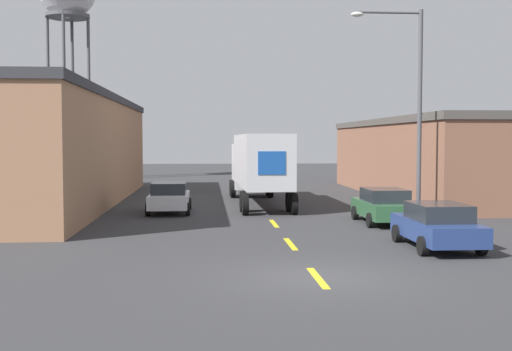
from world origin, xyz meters
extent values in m
plane|color=#333335|center=(0.00, 0.00, 0.00)|extent=(160.00, 160.00, 0.00)
cube|color=yellow|center=(0.00, -0.12, 0.00)|extent=(0.20, 2.52, 0.01)
cube|color=yellow|center=(0.00, 5.25, 0.00)|extent=(0.20, 2.52, 0.01)
cube|color=yellow|center=(0.00, 10.62, 0.00)|extent=(0.20, 2.52, 0.01)
cube|color=#9E7051|center=(-12.47, 20.05, 2.81)|extent=(9.40, 27.55, 5.61)
cube|color=#333338|center=(-12.47, 20.05, 5.81)|extent=(9.60, 27.75, 0.40)
cube|color=brown|center=(12.90, 23.56, 2.23)|extent=(10.26, 23.70, 4.45)
cube|color=#4C4742|center=(12.90, 23.56, 4.65)|extent=(10.46, 23.90, 0.40)
cube|color=silver|center=(-0.09, 23.74, 1.90)|extent=(2.26, 2.99, 2.76)
cube|color=silver|center=(0.04, 17.44, 2.48)|extent=(2.50, 9.09, 2.68)
cube|color=#194CA3|center=(0.14, 12.90, 2.48)|extent=(1.27, 0.06, 1.07)
cylinder|color=black|center=(1.05, 24.13, 0.52)|extent=(0.30, 1.05, 1.04)
cylinder|color=black|center=(-1.26, 24.08, 0.52)|extent=(0.30, 1.05, 1.04)
cylinder|color=black|center=(1.08, 22.95, 0.52)|extent=(0.30, 1.05, 1.04)
cylinder|color=black|center=(-1.23, 22.90, 0.52)|extent=(0.30, 1.05, 1.04)
cylinder|color=black|center=(1.24, 15.14, 0.52)|extent=(0.30, 1.05, 1.04)
cylinder|color=black|center=(-1.07, 15.09, 0.52)|extent=(0.30, 1.05, 1.04)
cylinder|color=black|center=(1.27, 13.74, 0.52)|extent=(0.30, 1.05, 1.04)
cylinder|color=black|center=(-1.04, 13.69, 0.52)|extent=(0.30, 1.05, 1.04)
cube|color=silver|center=(-4.65, 15.12, 0.62)|extent=(1.83, 4.30, 0.63)
cube|color=#23282D|center=(-4.65, 14.99, 1.21)|extent=(1.61, 2.24, 0.55)
cylinder|color=black|center=(-3.73, 16.46, 0.30)|extent=(0.22, 0.60, 0.60)
cylinder|color=black|center=(-5.57, 16.46, 0.30)|extent=(0.22, 0.60, 0.60)
cylinder|color=black|center=(-3.73, 13.79, 0.30)|extent=(0.22, 0.60, 0.60)
cylinder|color=black|center=(-5.57, 13.79, 0.30)|extent=(0.22, 0.60, 0.60)
cube|color=navy|center=(4.65, 4.07, 0.62)|extent=(1.83, 4.30, 0.63)
cube|color=#23282D|center=(4.65, 3.94, 1.21)|extent=(1.61, 2.24, 0.55)
cylinder|color=black|center=(5.57, 5.40, 0.30)|extent=(0.22, 0.60, 0.60)
cylinder|color=black|center=(3.73, 5.40, 0.30)|extent=(0.22, 0.60, 0.60)
cylinder|color=black|center=(5.57, 2.74, 0.30)|extent=(0.22, 0.60, 0.60)
cylinder|color=black|center=(3.73, 2.74, 0.30)|extent=(0.22, 0.60, 0.60)
cube|color=#2D5B38|center=(4.65, 10.38, 0.62)|extent=(1.83, 4.30, 0.63)
cube|color=#23282D|center=(4.65, 10.25, 1.21)|extent=(1.61, 2.24, 0.55)
cylinder|color=black|center=(5.57, 11.71, 0.30)|extent=(0.22, 0.60, 0.60)
cylinder|color=black|center=(3.73, 11.71, 0.30)|extent=(0.22, 0.60, 0.60)
cylinder|color=black|center=(5.57, 9.04, 0.30)|extent=(0.22, 0.60, 0.60)
cylinder|color=black|center=(3.73, 9.04, 0.30)|extent=(0.22, 0.60, 0.60)
cylinder|color=#47474C|center=(-13.30, 42.28, 7.35)|extent=(0.28, 0.28, 14.69)
cylinder|color=#47474C|center=(-15.07, 44.06, 7.35)|extent=(0.28, 0.28, 14.69)
cylinder|color=#47474C|center=(-16.84, 42.28, 7.35)|extent=(0.28, 0.28, 14.69)
cylinder|color=#47474C|center=(-15.07, 40.51, 7.35)|extent=(0.28, 0.28, 14.69)
cylinder|color=#4C4C51|center=(-15.07, 42.28, 14.49)|extent=(3.83, 3.83, 0.30)
cylinder|color=#4C4C51|center=(6.69, 11.97, 4.66)|extent=(0.20, 0.20, 9.31)
cylinder|color=#4C4C51|center=(5.25, 11.97, 9.16)|extent=(2.87, 0.11, 0.11)
ellipsoid|color=silver|center=(3.82, 11.97, 9.06)|extent=(0.56, 0.32, 0.22)
camera|label=1|loc=(-2.81, -16.18, 3.52)|focal=45.00mm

